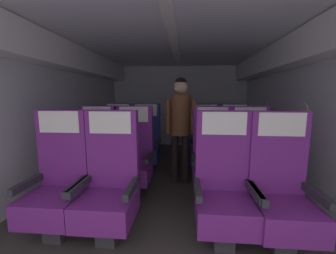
% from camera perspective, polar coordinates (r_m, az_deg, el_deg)
% --- Properties ---
extents(ground, '(3.72, 5.61, 0.02)m').
position_cam_1_polar(ground, '(3.15, 1.27, -16.01)').
color(ground, '#3D3833').
extents(fuselage_shell, '(3.60, 5.26, 2.13)m').
position_cam_1_polar(fuselage_shell, '(3.15, 1.69, 12.51)').
color(fuselage_shell, silver).
rests_on(fuselage_shell, ground).
extents(seat_a_left_window, '(0.51, 0.49, 1.17)m').
position_cam_1_polar(seat_a_left_window, '(2.23, -28.07, -13.98)').
color(seat_a_left_window, '#38383D').
rests_on(seat_a_left_window, ground).
extents(seat_a_left_aisle, '(0.51, 0.49, 1.17)m').
position_cam_1_polar(seat_a_left_aisle, '(2.01, -15.93, -15.74)').
color(seat_a_left_aisle, '#38383D').
rests_on(seat_a_left_aisle, ground).
extents(seat_a_right_aisle, '(0.51, 0.49, 1.17)m').
position_cam_1_polar(seat_a_right_aisle, '(2.06, 28.74, -15.88)').
color(seat_a_right_aisle, '#38383D').
rests_on(seat_a_right_aisle, ground).
extents(seat_a_right_window, '(0.51, 0.49, 1.17)m').
position_cam_1_polar(seat_a_right_window, '(1.95, 15.05, -16.52)').
color(seat_a_right_window, '#38383D').
rests_on(seat_a_right_window, ground).
extents(seat_b_left_window, '(0.51, 0.49, 1.17)m').
position_cam_1_polar(seat_b_left_window, '(2.94, -19.14, -8.07)').
color(seat_b_left_window, '#38383D').
rests_on(seat_b_left_window, ground).
extents(seat_b_left_aisle, '(0.51, 0.49, 1.17)m').
position_cam_1_polar(seat_b_left_aisle, '(2.79, -9.57, -8.60)').
color(seat_b_left_aisle, '#38383D').
rests_on(seat_b_left_aisle, ground).
extents(seat_b_right_aisle, '(0.51, 0.49, 1.17)m').
position_cam_1_polar(seat_b_right_aisle, '(2.83, 21.57, -8.88)').
color(seat_b_right_aisle, '#38383D').
rests_on(seat_b_right_aisle, ground).
extents(seat_b_right_window, '(0.51, 0.49, 1.17)m').
position_cam_1_polar(seat_b_right_window, '(2.72, 12.05, -9.15)').
color(seat_b_right_window, '#38383D').
rests_on(seat_b_right_window, ground).
extents(seat_c_left_window, '(0.51, 0.49, 1.17)m').
position_cam_1_polar(seat_c_left_window, '(3.71, -13.70, -4.45)').
color(seat_c_left_window, '#38383D').
rests_on(seat_c_left_window, ground).
extents(seat_c_left_aisle, '(0.51, 0.49, 1.17)m').
position_cam_1_polar(seat_c_left_aisle, '(3.59, -6.25, -4.67)').
color(seat_c_left_aisle, '#38383D').
rests_on(seat_c_left_aisle, ground).
extents(seat_c_right_aisle, '(0.51, 0.49, 1.17)m').
position_cam_1_polar(seat_c_right_aisle, '(3.62, 17.79, -4.95)').
color(seat_c_right_aisle, '#38383D').
rests_on(seat_c_right_aisle, ground).
extents(seat_c_right_window, '(0.51, 0.49, 1.17)m').
position_cam_1_polar(seat_c_right_window, '(3.54, 10.10, -4.96)').
color(seat_c_right_window, '#38383D').
rests_on(seat_c_right_window, ground).
extents(flight_attendant, '(0.43, 0.28, 1.56)m').
position_cam_1_polar(flight_attendant, '(3.01, 3.43, 2.02)').
color(flight_attendant, black).
rests_on(flight_attendant, ground).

